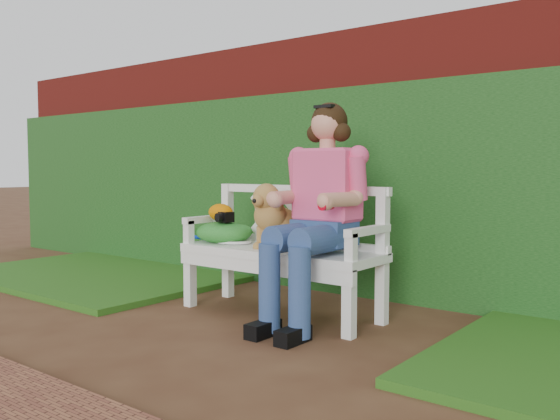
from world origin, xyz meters
The scene contains 11 objects.
ground centered at (0.00, 0.00, 0.00)m, with size 60.00×60.00×0.00m, color #422516.
brick_wall centered at (0.00, 1.90, 1.10)m, with size 10.00×0.30×2.20m, color maroon.
ivy_hedge centered at (0.00, 1.68, 0.85)m, with size 10.00×0.18×1.70m, color #2A6123.
grass_left centered at (-2.40, 0.90, 0.03)m, with size 2.60×2.00×0.05m, color #1E4F15.
garden_bench centered at (-0.13, 0.75, 0.24)m, with size 1.58×0.60×0.48m, color white, non-canonical shape.
seated_woman centered at (0.24, 0.73, 0.75)m, with size 0.63×0.84×1.50m, color #F4383F, non-canonical shape.
dog centered at (-0.17, 0.75, 0.71)m, with size 0.31×0.42×0.46m, color brown, non-canonical shape.
tennis_racket centered at (-0.62, 0.75, 0.49)m, with size 0.61×0.25×0.03m, color silver, non-canonical shape.
green_bag centered at (-0.67, 0.73, 0.56)m, with size 0.47×0.36×0.16m, color green, non-canonical shape.
camera_item centered at (-0.62, 0.70, 0.68)m, with size 0.12×0.09×0.08m, color black.
baseball_glove centered at (-0.70, 0.74, 0.71)m, with size 0.21×0.16×0.13m, color #C66800.
Camera 1 is at (2.43, -2.55, 1.04)m, focal length 38.00 mm.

